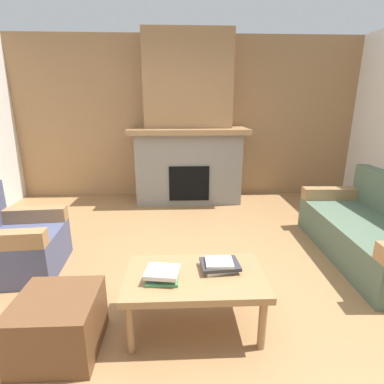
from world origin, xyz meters
name	(u,v)px	position (x,y,z in m)	size (l,w,h in m)	color
ground	(198,286)	(0.00, 0.00, 0.00)	(9.00, 9.00, 0.00)	olive
wall_back_wood_panel	(187,119)	(0.00, 3.00, 1.35)	(6.00, 0.12, 2.70)	#997047
fireplace	(188,132)	(0.00, 2.62, 1.16)	(1.90, 0.82, 2.70)	gray
couch	(374,233)	(1.92, 0.47, 0.29)	(0.91, 1.83, 0.85)	#4C604C
armchair	(14,244)	(-1.78, 0.35, 0.29)	(0.81, 0.81, 0.85)	#474C6B
coffee_table	(195,281)	(-0.05, -0.49, 0.38)	(1.00, 0.60, 0.43)	#997047
ottoman	(59,324)	(-0.97, -0.69, 0.20)	(0.52, 0.52, 0.40)	brown
book_stack_near_edge	(162,274)	(-0.28, -0.55, 0.47)	(0.25, 0.22, 0.08)	#3D7F4C
book_stack_center	(219,265)	(0.13, -0.43, 0.47)	(0.29, 0.25, 0.07)	beige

